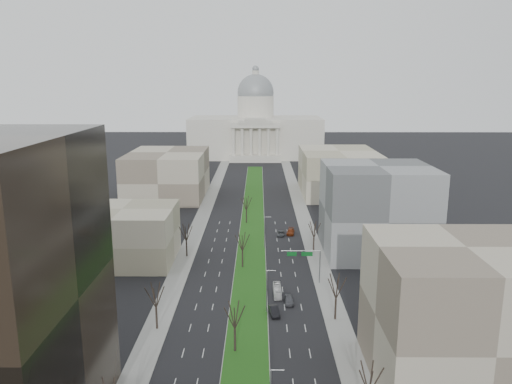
{
  "coord_description": "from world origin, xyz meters",
  "views": [
    {
      "loc": [
        2.12,
        -38.57,
        46.1
      ],
      "look_at": [
        1.2,
        114.59,
        11.82
      ],
      "focal_mm": 35.0,
      "sensor_mm": 36.0,
      "label": 1
    }
  ],
  "objects_px": {
    "car_black": "(274,311)",
    "car_grey_far": "(281,233)",
    "car_grey_near": "(289,300)",
    "box_van": "(277,290)",
    "car_red": "(291,232)"
  },
  "relations": [
    {
      "from": "car_black",
      "to": "car_grey_near",
      "type": "bearing_deg",
      "value": 49.32
    },
    {
      "from": "car_grey_near",
      "to": "car_red",
      "type": "relative_size",
      "value": 0.89
    },
    {
      "from": "car_red",
      "to": "car_grey_far",
      "type": "bearing_deg",
      "value": -146.27
    },
    {
      "from": "car_grey_near",
      "to": "car_grey_far",
      "type": "height_order",
      "value": "car_grey_near"
    },
    {
      "from": "car_black",
      "to": "car_grey_far",
      "type": "xyz_separation_m",
      "value": [
        3.65,
        52.53,
        -0.17
      ]
    },
    {
      "from": "car_red",
      "to": "box_van",
      "type": "relative_size",
      "value": 0.75
    },
    {
      "from": "car_red",
      "to": "car_grey_far",
      "type": "distance_m",
      "value": 3.35
    },
    {
      "from": "box_van",
      "to": "car_red",
      "type": "bearing_deg",
      "value": 82.23
    },
    {
      "from": "car_grey_near",
      "to": "box_van",
      "type": "xyz_separation_m",
      "value": [
        -2.3,
        4.41,
        0.18
      ]
    },
    {
      "from": "car_grey_far",
      "to": "car_grey_near",
      "type": "bearing_deg",
      "value": -85.93
    },
    {
      "from": "car_grey_near",
      "to": "box_van",
      "type": "distance_m",
      "value": 4.97
    },
    {
      "from": "car_black",
      "to": "box_van",
      "type": "relative_size",
      "value": 0.7
    },
    {
      "from": "car_grey_near",
      "to": "car_black",
      "type": "distance_m",
      "value": 6.12
    },
    {
      "from": "car_grey_far",
      "to": "box_van",
      "type": "distance_m",
      "value": 43.04
    },
    {
      "from": "car_grey_far",
      "to": "box_van",
      "type": "relative_size",
      "value": 0.66
    }
  ]
}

